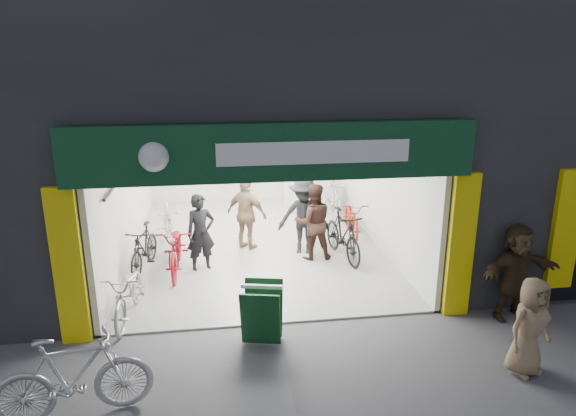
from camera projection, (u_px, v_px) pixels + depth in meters
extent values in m
plane|color=#56565B|center=(275.00, 325.00, 8.88)|extent=(60.00, 60.00, 0.00)
cube|color=#232326|center=(23.00, 173.00, 12.35)|extent=(5.00, 10.00, 3.50)
cube|color=#232326|center=(472.00, 159.00, 13.93)|extent=(6.00, 10.00, 3.50)
cube|color=#9E9E99|center=(256.00, 243.00, 12.66)|extent=(6.00, 8.00, 0.04)
cube|color=silver|center=(244.00, 150.00, 16.09)|extent=(6.00, 0.20, 3.20)
cube|color=silver|center=(127.00, 185.00, 11.80)|extent=(0.10, 8.00, 3.20)
cube|color=silver|center=(374.00, 177.00, 12.61)|extent=(0.10, 8.00, 3.20)
cube|color=white|center=(253.00, 111.00, 11.73)|extent=(6.00, 8.00, 0.10)
cube|color=black|center=(273.00, 130.00, 8.00)|extent=(6.00, 0.30, 0.30)
cube|color=#0C361E|center=(275.00, 152.00, 7.88)|extent=(6.40, 0.25, 0.90)
cube|color=white|center=(315.00, 153.00, 7.83)|extent=(3.00, 0.02, 0.35)
cube|color=yellow|center=(68.00, 268.00, 8.00)|extent=(0.45, 0.12, 2.60)
cube|color=yellow|center=(461.00, 246.00, 8.89)|extent=(0.45, 0.12, 2.60)
cube|color=yellow|center=(565.00, 230.00, 9.10)|extent=(0.50, 0.12, 2.20)
cylinder|color=black|center=(126.00, 169.00, 11.10)|extent=(0.06, 5.00, 0.06)
cube|color=silver|center=(309.00, 195.00, 15.14)|extent=(1.40, 0.60, 1.00)
cube|color=white|center=(266.00, 131.00, 9.09)|extent=(1.30, 0.35, 0.04)
cube|color=white|center=(257.00, 119.00, 10.80)|extent=(1.30, 0.35, 0.04)
cube|color=white|center=(251.00, 110.00, 12.51)|extent=(1.30, 0.35, 0.04)
cube|color=white|center=(246.00, 103.00, 14.21)|extent=(1.30, 0.35, 0.04)
imported|color=#ABABB0|center=(129.00, 294.00, 8.96)|extent=(0.78, 1.87, 0.96)
imported|color=black|center=(144.00, 248.00, 10.97)|extent=(0.79, 1.75, 1.01)
imported|color=maroon|center=(177.00, 248.00, 10.90)|extent=(0.72, 2.03, 1.06)
imported|color=#B9B8BD|center=(168.00, 227.00, 12.26)|extent=(0.83, 1.81, 1.05)
imported|color=black|center=(343.00, 235.00, 11.57)|extent=(0.83, 1.97, 1.15)
imported|color=maroon|center=(352.00, 218.00, 13.11)|extent=(0.81, 1.86, 0.95)
imported|color=#B0B0B5|center=(334.00, 198.00, 14.60)|extent=(0.59, 1.86, 1.11)
imported|color=#BBBBC0|center=(74.00, 377.00, 6.48)|extent=(2.00, 0.84, 1.17)
imported|color=black|center=(201.00, 233.00, 10.87)|extent=(0.71, 0.58, 1.70)
imported|color=#372119|center=(313.00, 222.00, 11.46)|extent=(0.86, 0.67, 1.77)
imported|color=black|center=(304.00, 217.00, 11.77)|extent=(1.30, 0.93, 1.83)
imported|color=#8F7153|center=(247.00, 214.00, 12.02)|extent=(1.10, 0.96, 1.78)
imported|color=#866D4E|center=(530.00, 327.00, 7.35)|extent=(0.84, 0.68, 1.49)
imported|color=#3A2B1A|center=(515.00, 272.00, 8.92)|extent=(1.68, 0.84, 1.73)
cube|color=#0E3A18|center=(260.00, 319.00, 8.02)|extent=(0.66, 0.37, 0.95)
cube|color=#0E3A18|center=(264.00, 307.00, 8.41)|extent=(0.66, 0.37, 0.95)
cube|color=white|center=(262.00, 287.00, 8.08)|extent=(0.66, 0.20, 0.06)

